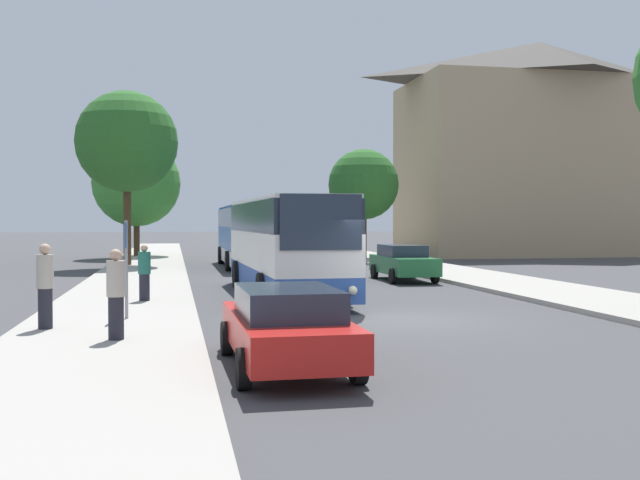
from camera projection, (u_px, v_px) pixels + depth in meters
ground_plane at (402, 320)px, 18.60m from camera, size 300.00×300.00×0.00m
sidewalk_left at (111, 325)px, 17.25m from camera, size 4.00×120.00×0.15m
building_right_background at (539, 149)px, 54.11m from camera, size 18.94×10.10×15.38m
bus_front at (285, 244)px, 24.64m from camera, size 2.90×11.22×3.18m
bus_middle at (248, 235)px, 39.85m from camera, size 2.86×10.76×3.23m
parked_car_left_curb at (286, 325)px, 12.46m from camera, size 1.98×4.69×1.37m
parked_car_right_near at (403, 262)px, 30.75m from camera, size 1.95×4.62×1.47m
bus_stop_sign at (126, 257)px, 17.71m from camera, size 0.08×0.45×2.33m
pedestrian_waiting_near at (45, 286)px, 16.04m from camera, size 0.36×0.36×1.83m
pedestrian_waiting_far at (144, 273)px, 21.69m from camera, size 0.36×0.36×1.63m
pedestrian_walking_back at (116, 294)px, 14.59m from camera, size 0.36×0.36×1.77m
tree_left_near at (127, 142)px, 39.17m from camera, size 5.32×5.32×9.13m
tree_left_far at (136, 183)px, 49.39m from camera, size 5.76×5.76×7.70m
tree_right_mid at (364, 185)px, 46.58m from camera, size 4.40×4.40×6.79m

